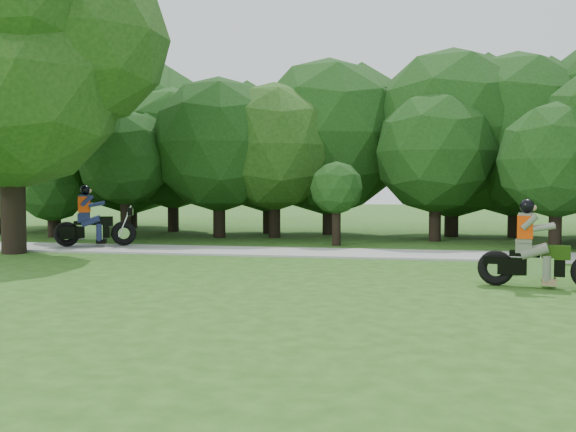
{
  "coord_description": "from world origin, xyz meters",
  "views": [
    {
      "loc": [
        0.56,
        -10.08,
        2.04
      ],
      "look_at": [
        -1.86,
        3.02,
        1.34
      ],
      "focal_mm": 40.0,
      "sensor_mm": 36.0,
      "label": 1
    }
  ],
  "objects": [
    {
      "name": "ground",
      "position": [
        0.0,
        0.0,
        0.0
      ],
      "size": [
        100.0,
        100.0,
        0.0
      ],
      "primitive_type": "plane",
      "color": "#2B4C15",
      "rests_on": "ground"
    },
    {
      "name": "tree_line",
      "position": [
        1.42,
        14.58,
        3.66
      ],
      "size": [
        39.43,
        12.09,
        7.56
      ],
      "color": "black",
      "rests_on": "ground"
    },
    {
      "name": "chopper_motorcycle",
      "position": [
        3.04,
        2.91,
        0.63
      ],
      "size": [
        2.4,
        0.81,
        1.72
      ],
      "rotation": [
        0.0,
        0.0,
        -0.17
      ],
      "color": "black",
      "rests_on": "ground"
    },
    {
      "name": "big_tree_west",
      "position": [
        -10.54,
        6.85,
        5.76
      ],
      "size": [
        8.64,
        6.56,
        9.96
      ],
      "color": "black",
      "rests_on": "ground"
    },
    {
      "name": "walkway",
      "position": [
        0.0,
        8.0,
        0.03
      ],
      "size": [
        60.0,
        2.2,
        0.06
      ],
      "primitive_type": "cube",
      "color": "#A8A8A2",
      "rests_on": "ground"
    },
    {
      "name": "touring_motorcycle",
      "position": [
        -9.06,
        8.27,
        0.75
      ],
      "size": [
        2.39,
        1.41,
        1.9
      ],
      "rotation": [
        0.0,
        0.0,
        0.38
      ],
      "color": "black",
      "rests_on": "walkway"
    }
  ]
}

